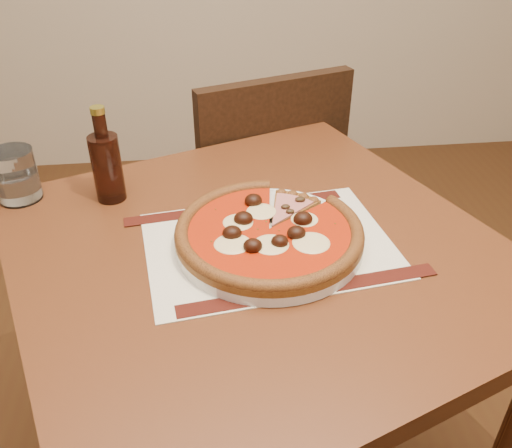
{
  "coord_description": "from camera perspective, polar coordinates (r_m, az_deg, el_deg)",
  "views": [
    {
      "loc": [
        -0.24,
        0.4,
        1.3
      ],
      "look_at": [
        -0.15,
        1.17,
        0.78
      ],
      "focal_mm": 38.0,
      "sensor_mm": 36.0,
      "label": 1
    }
  ],
  "objects": [
    {
      "name": "table",
      "position": [
        1.0,
        0.13,
        -6.9
      ],
      "size": [
        1.03,
        1.03,
        0.75
      ],
      "rotation": [
        0.0,
        0.0,
        0.37
      ],
      "color": "brown",
      "rests_on": "ground"
    },
    {
      "name": "placemat",
      "position": [
        0.94,
        1.37,
        -2.2
      ],
      "size": [
        0.46,
        0.35,
        0.0
      ],
      "primitive_type": "cube",
      "rotation": [
        0.0,
        0.0,
        0.13
      ],
      "color": "white",
      "rests_on": "table"
    },
    {
      "name": "ham_slice",
      "position": [
        0.99,
        4.09,
        1.71
      ],
      "size": [
        0.1,
        0.13,
        0.02
      ],
      "rotation": [
        0.0,
        0.0,
        1.01
      ],
      "color": "olive",
      "rests_on": "plate"
    },
    {
      "name": "pizza",
      "position": [
        0.92,
        1.39,
        -0.7
      ],
      "size": [
        0.32,
        0.32,
        0.04
      ],
      "color": "olive",
      "rests_on": "plate"
    },
    {
      "name": "bottle",
      "position": [
        1.07,
        -15.44,
        6.06
      ],
      "size": [
        0.06,
        0.06,
        0.19
      ],
      "color": "black",
      "rests_on": "table"
    },
    {
      "name": "chair_far",
      "position": [
        1.57,
        0.18,
        3.1
      ],
      "size": [
        0.52,
        0.52,
        0.87
      ],
      "rotation": [
        0.0,
        0.0,
        3.46
      ],
      "color": "black",
      "rests_on": "ground"
    },
    {
      "name": "plate",
      "position": [
        0.93,
        1.38,
        -1.7
      ],
      "size": [
        0.32,
        0.32,
        0.02
      ],
      "primitive_type": "cylinder",
      "color": "white",
      "rests_on": "placemat"
    },
    {
      "name": "water_glass",
      "position": [
        1.14,
        -24.0,
        4.71
      ],
      "size": [
        0.11,
        0.11,
        0.1
      ],
      "primitive_type": "cylinder",
      "rotation": [
        0.0,
        0.0,
        -0.38
      ],
      "color": "white",
      "rests_on": "table"
    }
  ]
}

